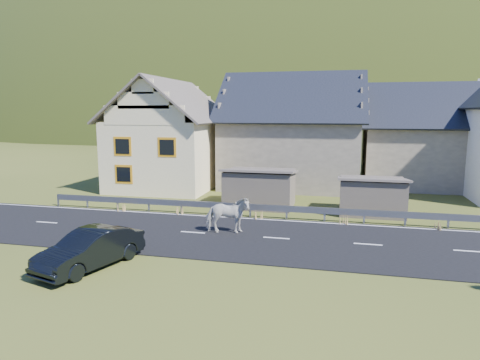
# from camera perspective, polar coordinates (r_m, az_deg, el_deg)

# --- Properties ---
(ground) EXTENTS (160.00, 160.00, 0.00)m
(ground) POSITION_cam_1_polar(r_m,az_deg,el_deg) (19.66, 4.87, -7.83)
(ground) COLOR #353C15
(ground) RESTS_ON ground
(road) EXTENTS (60.00, 7.00, 0.04)m
(road) POSITION_cam_1_polar(r_m,az_deg,el_deg) (19.65, 4.87, -7.78)
(road) COLOR black
(road) RESTS_ON ground
(lane_markings) EXTENTS (60.00, 6.60, 0.01)m
(lane_markings) POSITION_cam_1_polar(r_m,az_deg,el_deg) (19.65, 4.87, -7.71)
(lane_markings) COLOR silver
(lane_markings) RESTS_ON road
(guardrail) EXTENTS (28.10, 0.09, 0.75)m
(guardrail) POSITION_cam_1_polar(r_m,az_deg,el_deg) (23.04, 6.25, -3.87)
(guardrail) COLOR #93969B
(guardrail) RESTS_ON ground
(shed_left) EXTENTS (4.30, 3.30, 2.40)m
(shed_left) POSITION_cam_1_polar(r_m,az_deg,el_deg) (25.96, 2.66, -1.14)
(shed_left) COLOR #6F6353
(shed_left) RESTS_ON ground
(shed_right) EXTENTS (3.80, 2.90, 2.20)m
(shed_right) POSITION_cam_1_polar(r_m,az_deg,el_deg) (25.12, 17.18, -2.12)
(shed_right) COLOR #6F6353
(shed_right) RESTS_ON ground
(house_cream) EXTENTS (7.80, 9.80, 8.30)m
(house_cream) POSITION_cam_1_polar(r_m,az_deg,el_deg) (33.17, -9.28, 6.66)
(house_cream) COLOR #FFEBB4
(house_cream) RESTS_ON ground
(house_stone_a) EXTENTS (10.80, 9.80, 8.90)m
(house_stone_a) POSITION_cam_1_polar(r_m,az_deg,el_deg) (33.83, 7.09, 7.22)
(house_stone_a) COLOR gray
(house_stone_a) RESTS_ON ground
(house_stone_b) EXTENTS (9.80, 8.80, 8.10)m
(house_stone_b) POSITION_cam_1_polar(r_m,az_deg,el_deg) (36.19, 23.47, 6.03)
(house_stone_b) COLOR gray
(house_stone_b) RESTS_ON ground
(mountain) EXTENTS (440.00, 280.00, 260.00)m
(mountain) POSITION_cam_1_polar(r_m,az_deg,el_deg) (200.28, 13.89, 1.50)
(mountain) COLOR #2B3B0E
(mountain) RESTS_ON ground
(conifer_patch) EXTENTS (76.00, 50.00, 28.00)m
(conifer_patch) POSITION_cam_1_polar(r_m,az_deg,el_deg) (140.97, -10.97, 9.09)
(conifer_patch) COLOR black
(conifer_patch) RESTS_ON ground
(horse) EXTENTS (1.34, 2.23, 1.76)m
(horse) POSITION_cam_1_polar(r_m,az_deg,el_deg) (20.15, -1.69, -4.67)
(horse) COLOR beige
(horse) RESTS_ON road
(car) EXTENTS (2.62, 4.52, 1.41)m
(car) POSITION_cam_1_polar(r_m,az_deg,el_deg) (16.91, -19.31, -8.67)
(car) COLOR black
(car) RESTS_ON ground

